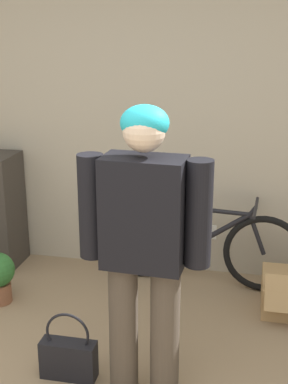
# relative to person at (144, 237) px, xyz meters

# --- Properties ---
(wall_back) EXTENTS (8.00, 0.07, 2.60)m
(wall_back) POSITION_rel_person_xyz_m (-0.32, 1.65, 0.36)
(wall_back) COLOR #B7AD99
(wall_back) RESTS_ON ground_plane
(person) EXTENTS (0.70, 0.26, 1.62)m
(person) POSITION_rel_person_xyz_m (0.00, 0.00, 0.00)
(person) COLOR #4C4238
(person) RESTS_ON ground_plane
(bicycle) EXTENTS (1.63, 0.46, 0.69)m
(bicycle) POSITION_rel_person_xyz_m (0.14, 1.37, -0.61)
(bicycle) COLOR black
(bicycle) RESTS_ON ground_plane
(handbag) EXTENTS (0.33, 0.11, 0.42)m
(handbag) POSITION_rel_person_xyz_m (-0.46, 0.03, -0.80)
(handbag) COLOR black
(handbag) RESTS_ON ground_plane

